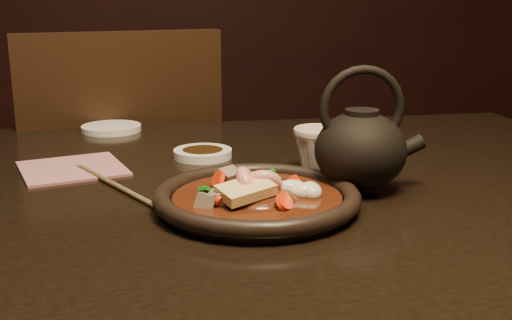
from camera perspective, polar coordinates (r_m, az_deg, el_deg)
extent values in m
cube|color=black|center=(0.91, -11.47, -3.74)|extent=(1.60, 0.90, 0.04)
cylinder|color=black|center=(1.56, 17.82, -11.07)|extent=(0.06, 0.06, 0.71)
cube|color=black|center=(1.63, -12.48, -5.75)|extent=(0.53, 0.53, 0.04)
cylinder|color=black|center=(1.92, -7.71, -10.01)|extent=(0.04, 0.04, 0.43)
cylinder|color=black|center=(1.87, -18.57, -11.33)|extent=(0.04, 0.04, 0.43)
cube|color=black|center=(1.37, -11.59, 1.42)|extent=(0.42, 0.12, 0.46)
cylinder|color=black|center=(0.80, 0.09, -3.99)|extent=(0.24, 0.24, 0.01)
torus|color=black|center=(0.80, 0.09, -3.23)|extent=(0.26, 0.26, 0.02)
cylinder|color=#37160A|center=(0.80, 0.09, -3.49)|extent=(0.21, 0.21, 0.01)
ellipsoid|color=#37160A|center=(0.80, 0.09, -3.49)|extent=(0.12, 0.11, 0.03)
torus|color=#E09D8D|center=(0.79, -0.43, -2.56)|extent=(0.05, 0.06, 0.05)
torus|color=#E09D8D|center=(0.80, 0.63, -2.32)|extent=(0.06, 0.06, 0.05)
torus|color=#E09D8D|center=(0.79, -1.70, -2.85)|extent=(0.07, 0.07, 0.04)
cube|color=#7C6D5A|center=(0.77, -3.25, -3.46)|extent=(0.04, 0.03, 0.03)
cube|color=#7C6D5A|center=(0.80, -0.16, -3.18)|extent=(0.03, 0.03, 0.02)
cube|color=#7C6D5A|center=(0.85, -2.35, -1.53)|extent=(0.03, 0.04, 0.03)
cube|color=#7C6D5A|center=(0.77, -4.39, -3.83)|extent=(0.04, 0.03, 0.03)
cube|color=#7C6D5A|center=(0.80, -0.03, -2.17)|extent=(0.03, 0.04, 0.03)
cube|color=#7C6D5A|center=(0.79, 0.09, -2.51)|extent=(0.03, 0.03, 0.03)
cylinder|color=#F62C07|center=(0.77, -2.84, -3.28)|extent=(0.04, 0.05, 0.04)
cylinder|color=#F62C07|center=(0.79, 0.38, -2.38)|extent=(0.05, 0.04, 0.04)
cylinder|color=#F62C07|center=(0.82, 3.24, -2.05)|extent=(0.04, 0.05, 0.03)
cylinder|color=#F62C07|center=(0.76, 2.54, -3.71)|extent=(0.05, 0.05, 0.03)
cylinder|color=#F62C07|center=(0.82, -3.39, -1.70)|extent=(0.03, 0.04, 0.04)
cube|color=#136613|center=(0.80, -4.14, -2.83)|extent=(0.03, 0.03, 0.03)
cube|color=#136613|center=(0.84, 2.79, -2.37)|extent=(0.03, 0.04, 0.02)
cube|color=#136613|center=(0.85, 0.56, -1.46)|extent=(0.04, 0.02, 0.02)
cube|color=#136613|center=(0.82, -0.50, -1.95)|extent=(0.03, 0.03, 0.03)
cube|color=#136613|center=(0.85, 0.48, -2.10)|extent=(0.03, 0.03, 0.03)
cube|color=#136613|center=(0.85, -1.13, -1.62)|extent=(0.04, 0.02, 0.02)
ellipsoid|color=beige|center=(0.81, 3.16, -2.54)|extent=(0.04, 0.02, 0.02)
ellipsoid|color=beige|center=(0.80, 4.42, -2.86)|extent=(0.04, 0.03, 0.02)
ellipsoid|color=beige|center=(0.80, -0.58, -2.65)|extent=(0.03, 0.02, 0.02)
ellipsoid|color=beige|center=(0.80, -0.50, -2.62)|extent=(0.03, 0.04, 0.03)
ellipsoid|color=beige|center=(0.80, 4.85, -2.82)|extent=(0.03, 0.04, 0.03)
cube|color=#DFC785|center=(0.77, -0.91, -2.69)|extent=(0.08, 0.06, 0.03)
cylinder|color=white|center=(1.05, -4.76, 0.59)|extent=(0.10, 0.10, 0.01)
cylinder|color=white|center=(1.28, -12.73, 2.78)|extent=(0.11, 0.11, 0.01)
imported|color=beige|center=(0.96, 5.52, 1.00)|extent=(0.09, 0.08, 0.07)
cylinder|color=#A18B5C|center=(0.90, -12.22, -2.30)|extent=(0.12, 0.23, 0.01)
cylinder|color=#A18B5C|center=(0.91, -12.57, -2.10)|extent=(0.12, 0.23, 0.01)
cube|color=#A3646A|center=(1.02, -16.02, -0.73)|extent=(0.18, 0.18, 0.00)
ellipsoid|color=black|center=(0.87, 9.26, 0.84)|extent=(0.12, 0.12, 0.11)
cylinder|color=black|center=(0.86, 9.39, 3.84)|extent=(0.05, 0.05, 0.02)
cylinder|color=black|center=(0.89, 13.10, 0.94)|extent=(0.06, 0.02, 0.04)
torus|color=black|center=(0.86, 9.42, 4.52)|extent=(0.12, 0.02, 0.12)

